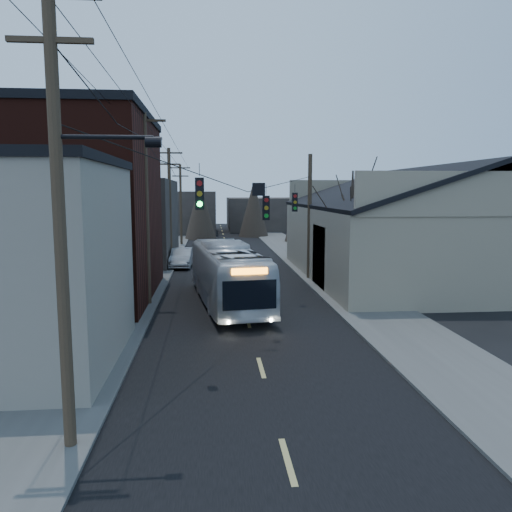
# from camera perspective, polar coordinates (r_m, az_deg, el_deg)

# --- Properties ---
(road_surface) EXTENTS (9.00, 110.00, 0.02)m
(road_surface) POSITION_cam_1_polar(r_m,az_deg,el_deg) (38.89, -2.65, -1.50)
(road_surface) COLOR black
(road_surface) RESTS_ON ground
(sidewalk_left) EXTENTS (4.00, 110.00, 0.12)m
(sidewalk_left) POSITION_cam_1_polar(r_m,az_deg,el_deg) (39.15, -12.20, -1.52)
(sidewalk_left) COLOR #474744
(sidewalk_left) RESTS_ON ground
(sidewalk_right) EXTENTS (4.00, 110.00, 0.12)m
(sidewalk_right) POSITION_cam_1_polar(r_m,az_deg,el_deg) (39.69, 6.76, -1.29)
(sidewalk_right) COLOR #474744
(sidewalk_right) RESTS_ON ground
(building_brick) EXTENTS (10.00, 12.00, 10.00)m
(building_brick) POSITION_cam_1_polar(r_m,az_deg,el_deg) (29.61, -21.60, 4.91)
(building_brick) COLOR black
(building_brick) RESTS_ON ground
(building_left_far) EXTENTS (9.00, 14.00, 7.00)m
(building_left_far) POSITION_cam_1_polar(r_m,az_deg,el_deg) (45.15, -15.19, 3.94)
(building_left_far) COLOR #2F2A26
(building_left_far) RESTS_ON ground
(warehouse) EXTENTS (16.16, 20.60, 7.73)m
(warehouse) POSITION_cam_1_polar(r_m,az_deg,el_deg) (36.61, 18.48, 1.81)
(warehouse) COLOR #7D725B
(warehouse) RESTS_ON ground
(building_far_left) EXTENTS (10.00, 12.00, 6.00)m
(building_far_left) POSITION_cam_1_polar(r_m,az_deg,el_deg) (73.58, -8.56, 4.97)
(building_far_left) COLOR #2F2A26
(building_far_left) RESTS_ON ground
(building_far_right) EXTENTS (12.00, 14.00, 5.00)m
(building_far_right) POSITION_cam_1_polar(r_m,az_deg,el_deg) (78.94, 1.16, 4.85)
(building_far_right) COLOR #2F2A26
(building_far_right) RESTS_ON ground
(bare_tree) EXTENTS (0.40, 0.40, 7.20)m
(bare_tree) POSITION_cam_1_polar(r_m,az_deg,el_deg) (29.63, 10.85, 2.58)
(bare_tree) COLOR black
(bare_tree) RESTS_ON ground
(utility_lines) EXTENTS (11.24, 45.28, 10.50)m
(utility_lines) POSITION_cam_1_polar(r_m,az_deg,el_deg) (32.58, -7.75, 5.46)
(utility_lines) COLOR #382B1E
(utility_lines) RESTS_ON ground
(bus) EXTENTS (4.18, 11.79, 3.21)m
(bus) POSITION_cam_1_polar(r_m,az_deg,el_deg) (26.71, -3.25, -2.12)
(bus) COLOR silver
(bus) RESTS_ON ground
(parked_car) EXTENTS (1.79, 4.64, 1.51)m
(parked_car) POSITION_cam_1_polar(r_m,az_deg,el_deg) (40.28, -8.48, -0.19)
(parked_car) COLOR #A2A5A9
(parked_car) RESTS_ON ground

